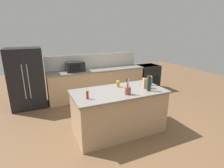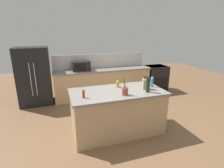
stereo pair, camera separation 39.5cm
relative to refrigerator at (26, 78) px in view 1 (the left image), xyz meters
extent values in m
plane|color=brown|center=(1.80, -2.25, -0.85)|extent=(14.00, 14.00, 0.00)
cube|color=tan|center=(2.10, -0.05, -0.40)|extent=(3.15, 0.62, 0.90)
cube|color=gray|center=(2.10, -0.05, 0.07)|extent=(3.19, 0.66, 0.04)
cube|color=beige|center=(2.10, 0.27, 0.32)|extent=(3.15, 0.03, 0.46)
cube|color=tan|center=(1.80, -2.25, -0.40)|extent=(1.90, 0.94, 0.90)
cube|color=gray|center=(1.80, -2.25, 0.07)|extent=(1.96, 1.00, 0.04)
cube|color=black|center=(0.00, 0.00, 0.00)|extent=(0.92, 0.72, 1.70)
cube|color=#2D2D2D|center=(0.00, -0.36, 0.00)|extent=(0.01, 0.00, 1.62)
cylinder|color=#ADB2B7|center=(-0.06, -0.38, 0.00)|extent=(0.02, 0.02, 0.94)
cylinder|color=#ADB2B7|center=(0.06, -0.38, 0.00)|extent=(0.02, 0.02, 0.94)
cube|color=black|center=(4.11, -0.05, -0.39)|extent=(0.76, 0.64, 0.92)
cube|color=black|center=(4.11, -0.37, -0.51)|extent=(0.61, 0.01, 0.41)
cube|color=black|center=(4.11, -0.05, 0.06)|extent=(0.68, 0.58, 0.02)
cube|color=black|center=(1.39, -0.05, 0.24)|extent=(0.55, 0.38, 0.30)
cube|color=black|center=(1.34, -0.24, 0.24)|extent=(0.34, 0.01, 0.21)
cube|color=tan|center=(2.42, -2.33, 0.20)|extent=(0.15, 0.13, 0.22)
cylinder|color=black|center=(2.39, -2.32, 0.34)|extent=(0.02, 0.02, 0.07)
cylinder|color=black|center=(2.42, -2.33, 0.34)|extent=(0.02, 0.02, 0.07)
cylinder|color=brown|center=(2.45, -2.33, 0.34)|extent=(0.02, 0.02, 0.07)
cylinder|color=brown|center=(1.86, -2.51, 0.16)|extent=(0.12, 0.12, 0.15)
cylinder|color=olive|center=(1.88, -2.50, 0.32)|extent=(0.01, 0.05, 0.18)
cylinder|color=black|center=(1.84, -2.51, 0.32)|extent=(0.01, 0.05, 0.18)
cylinder|color=#B2B2B7|center=(1.86, -2.53, 0.32)|extent=(0.01, 0.03, 0.18)
cylinder|color=black|center=(2.37, -2.51, 0.23)|extent=(0.08, 0.08, 0.29)
cylinder|color=#4C1919|center=(2.37, -2.51, 0.40)|extent=(0.05, 0.05, 0.04)
cylinder|color=gold|center=(1.89, -2.01, 0.15)|extent=(0.08, 0.08, 0.13)
cylinder|color=gold|center=(1.89, -2.01, 0.22)|extent=(0.05, 0.05, 0.02)
cylinder|color=#3384BC|center=(2.63, -2.21, 0.18)|extent=(0.06, 0.06, 0.19)
cylinder|color=white|center=(2.63, -2.21, 0.29)|extent=(0.04, 0.04, 0.02)
cylinder|color=red|center=(1.07, -2.42, 0.16)|extent=(0.05, 0.05, 0.15)
cylinder|color=green|center=(1.07, -2.42, 0.24)|extent=(0.03, 0.03, 0.02)
camera|label=1|loc=(0.24, -5.34, 1.29)|focal=28.00mm
camera|label=2|loc=(0.60, -5.48, 1.29)|focal=28.00mm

